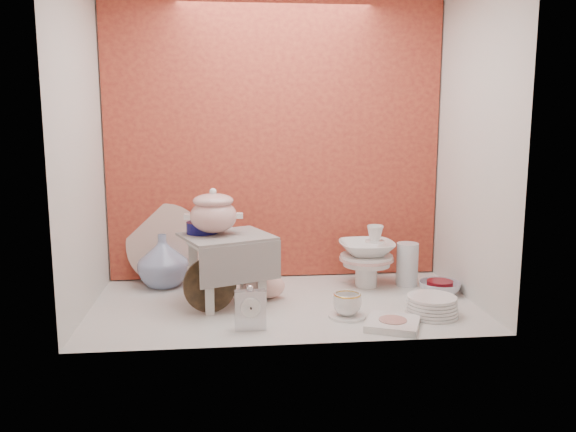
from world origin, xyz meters
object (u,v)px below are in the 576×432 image
floral_platter (165,244)px  mantel_clock (250,308)px  step_stool (227,269)px  soup_tureen (213,211)px  gold_rim_teacup (347,304)px  porcelain_tower (367,256)px  dinner_plate_stack (432,306)px  plush_pig (267,286)px  blue_white_vase (163,261)px  crystal_bowl (440,288)px

floral_platter → mantel_clock: size_ratio=2.27×
step_stool → soup_tureen: bearing=141.8°
gold_rim_teacup → mantel_clock: bearing=-166.0°
step_stool → soup_tureen: soup_tureen is taller
porcelain_tower → gold_rim_teacup: bearing=-113.0°
mantel_clock → dinner_plate_stack: (0.81, 0.09, -0.05)m
plush_pig → gold_rim_teacup: plush_pig is taller
blue_white_vase → gold_rim_teacup: 1.03m
floral_platter → plush_pig: floral_platter is taller
soup_tureen → step_stool: bearing=-16.2°
step_stool → porcelain_tower: size_ratio=1.20×
porcelain_tower → soup_tureen: bearing=-166.4°
step_stool → crystal_bowl: (1.05, 0.03, -0.13)m
blue_white_vase → mantel_clock: bearing=-57.9°
soup_tureen → blue_white_vase: size_ratio=0.95×
soup_tureen → dinner_plate_stack: (0.96, -0.29, -0.40)m
gold_rim_teacup → dinner_plate_stack: gold_rim_teacup is taller
soup_tureen → gold_rim_teacup: (0.58, -0.27, -0.38)m
blue_white_vase → floral_platter: bearing=84.2°
gold_rim_teacup → crystal_bowl: size_ratio=0.62×
plush_pig → porcelain_tower: 0.56m
soup_tureen → blue_white_vase: (-0.27, 0.30, -0.30)m
mantel_clock → crystal_bowl: size_ratio=0.93×
floral_platter → dinner_plate_stack: bearing=-28.1°
plush_pig → dinner_plate_stack: bearing=-31.6°
gold_rim_teacup → soup_tureen: bearing=155.1°
dinner_plate_stack → porcelain_tower: bearing=111.3°
plush_pig → gold_rim_teacup: 0.45m
soup_tureen → floral_platter: soup_tureen is taller
mantel_clock → floral_platter: bearing=116.5°
dinner_plate_stack → mantel_clock: bearing=-173.5°
blue_white_vase → mantel_clock: blue_white_vase is taller
floral_platter → dinner_plate_stack: floral_platter is taller
step_stool → plush_pig: bearing=-7.9°
blue_white_vase → dinner_plate_stack: blue_white_vase is taller
step_stool → floral_platter: (-0.33, 0.39, 0.04)m
plush_pig → mantel_clock: bearing=-111.3°
soup_tureen → porcelain_tower: soup_tureen is taller
dinner_plate_stack → crystal_bowl: bearing=63.6°
dinner_plate_stack → gold_rim_teacup: bearing=177.6°
blue_white_vase → crystal_bowl: 1.42m
soup_tureen → blue_white_vase: bearing=132.4°
blue_white_vase → plush_pig: 0.59m
mantel_clock → porcelain_tower: bearing=39.5°
floral_platter → gold_rim_teacup: (0.85, -0.64, -0.15)m
gold_rim_teacup → crystal_bowl: gold_rim_teacup is taller
crystal_bowl → porcelain_tower: size_ratio=0.62×
crystal_bowl → porcelain_tower: bearing=152.5°
plush_pig → step_stool: bearing=-173.5°
plush_pig → dinner_plate_stack: plush_pig is taller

